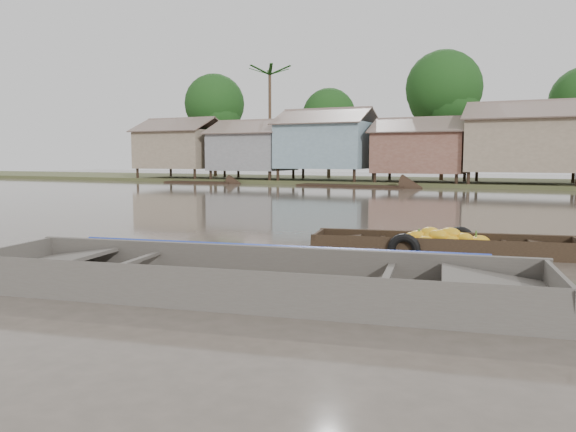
% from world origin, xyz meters
% --- Properties ---
extents(ground, '(120.00, 120.00, 0.00)m').
position_xyz_m(ground, '(0.00, 0.00, 0.00)').
color(ground, '#4B4339').
rests_on(ground, ground).
extents(riverbank, '(120.00, 12.47, 10.22)m').
position_xyz_m(riverbank, '(3.03, 31.86, 3.07)').
color(riverbank, '#384723').
rests_on(riverbank, ground).
extents(banana_boat, '(5.27, 2.15, 0.71)m').
position_xyz_m(banana_boat, '(1.80, 2.85, 0.13)').
color(banana_boat, black).
rests_on(banana_boat, ground).
extents(viewer_boat, '(8.32, 3.36, 0.65)m').
position_xyz_m(viewer_boat, '(-0.03, -1.66, 0.07)').
color(viewer_boat, '#49443E').
rests_on(viewer_boat, ground).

